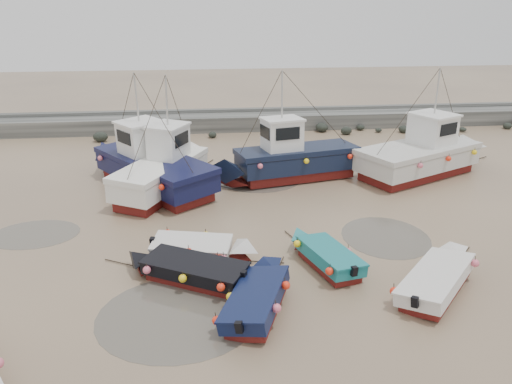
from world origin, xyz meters
The scene contains 16 objects.
ground centered at (0.00, 0.00, 0.00)m, with size 120.00×120.00×0.00m, color #998161.
seawall centered at (0.05, 21.99, 0.63)m, with size 60.00×4.92×1.50m.
puddle_a centered at (-2.70, -3.28, 0.00)m, with size 5.47×5.47×0.01m, color #555046.
puddle_b centered at (6.22, 1.66, 0.00)m, with size 3.84×3.84×0.01m, color #555046.
puddle_c centered at (-9.33, 3.65, 0.00)m, with size 3.92×3.92×0.01m, color #555046.
puddle_d centered at (1.50, 10.29, 0.00)m, with size 5.30×5.30×0.01m, color #555046.
dinghy_1 centered at (0.09, -3.11, 0.55)m, with size 3.09×5.66×1.43m.
dinghy_2 centered at (2.88, -0.48, 0.56)m, with size 2.49×5.17×1.43m.
dinghy_3 centered at (6.68, -2.65, 0.54)m, with size 4.95×5.25×1.43m.
dinghy_4 centered at (-2.46, -1.01, 0.54)m, with size 5.72×3.68×1.43m.
dinghy_5 centered at (-1.91, 0.50, 0.56)m, with size 5.33×2.46×1.43m.
cabin_boat_0 centered at (-4.74, 9.44, 1.30)m, with size 7.95×10.09×6.22m.
cabin_boat_1 centered at (-3.69, 8.58, 1.35)m, with size 5.63×9.32×6.22m.
cabin_boat_2 centered at (3.11, 9.59, 1.34)m, with size 10.12×4.24×6.22m.
cabin_boat_3 centered at (11.43, 9.69, 1.32)m, with size 10.29×6.67×6.22m.
person centered at (-4.83, 5.39, 0.00)m, with size 0.61×0.40×1.68m, color #1B2339.
Camera 1 is at (-1.68, -17.48, 9.81)m, focal length 35.00 mm.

